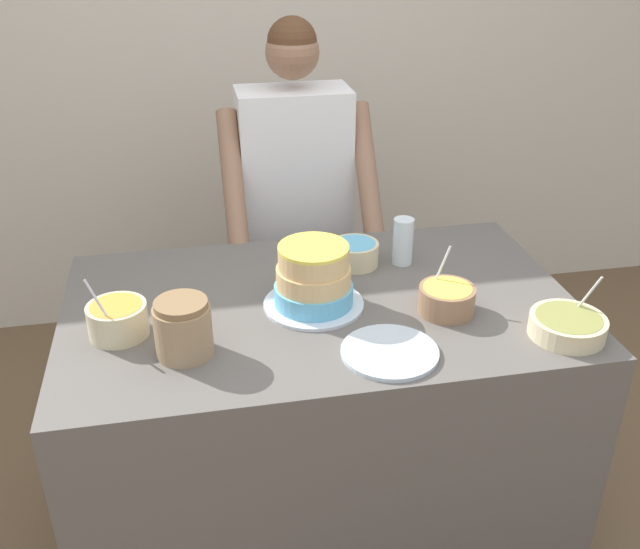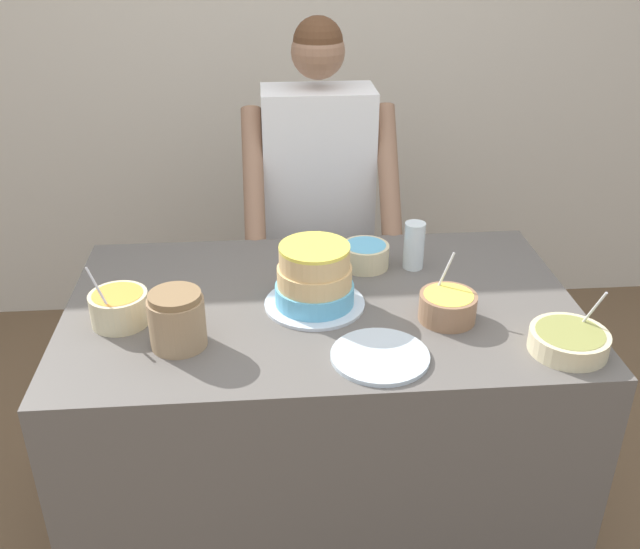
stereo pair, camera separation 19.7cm
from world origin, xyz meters
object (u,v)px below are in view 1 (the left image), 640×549
(frosting_bowl_yellow, at_px, (447,298))
(drinking_glass, at_px, (403,241))
(cake, at_px, (314,279))
(person_baker, at_px, (295,193))
(frosting_bowl_orange, at_px, (118,319))
(frosting_bowl_blue, at_px, (355,253))
(ceramic_plate, at_px, (390,352))
(frosting_bowl_olive, at_px, (568,325))
(stoneware_jar, at_px, (183,328))

(frosting_bowl_yellow, relative_size, drinking_glass, 1.16)
(cake, bearing_deg, drinking_glass, 33.04)
(person_baker, xyz_separation_m, frosting_bowl_orange, (-0.61, -0.80, -0.00))
(person_baker, relative_size, frosting_bowl_yellow, 8.87)
(frosting_bowl_blue, distance_m, ceramic_plate, 0.51)
(frosting_bowl_olive, distance_m, ceramic_plate, 0.49)
(frosting_bowl_yellow, xyz_separation_m, frosting_bowl_olive, (0.27, -0.18, -0.01))
(frosting_bowl_olive, distance_m, stoneware_jar, 1.01)
(cake, relative_size, frosting_bowl_yellow, 1.63)
(frosting_bowl_blue, distance_m, drinking_glass, 0.16)
(drinking_glass, bearing_deg, stoneware_jar, -150.85)
(stoneware_jar, bearing_deg, frosting_bowl_olive, -6.25)
(frosting_bowl_blue, xyz_separation_m, ceramic_plate, (-0.03, -0.51, -0.04))
(frosting_bowl_blue, relative_size, stoneware_jar, 0.97)
(person_baker, relative_size, cake, 5.43)
(frosting_bowl_blue, bearing_deg, frosting_bowl_olive, -48.54)
(frosting_bowl_yellow, relative_size, frosting_bowl_orange, 0.92)
(person_baker, height_order, stoneware_jar, person_baker)
(stoneware_jar, bearing_deg, frosting_bowl_orange, 143.80)
(person_baker, xyz_separation_m, stoneware_jar, (-0.44, -0.93, 0.02))
(drinking_glass, xyz_separation_m, stoneware_jar, (-0.70, -0.39, -0.00))
(frosting_bowl_olive, bearing_deg, frosting_bowl_blue, 131.46)
(person_baker, bearing_deg, frosting_bowl_blue, -78.29)
(cake, height_order, stoneware_jar, cake)
(person_baker, xyz_separation_m, cake, (-0.07, -0.75, 0.03))
(stoneware_jar, bearing_deg, frosting_bowl_yellow, 5.41)
(frosting_bowl_orange, bearing_deg, frosting_bowl_yellow, -3.55)
(frosting_bowl_olive, relative_size, drinking_glass, 1.34)
(drinking_glass, xyz_separation_m, ceramic_plate, (-0.18, -0.49, -0.07))
(frosting_bowl_orange, relative_size, frosting_bowl_olive, 0.94)
(frosting_bowl_orange, height_order, drinking_glass, frosting_bowl_orange)
(cake, distance_m, frosting_bowl_olive, 0.70)
(frosting_bowl_orange, height_order, ceramic_plate, frosting_bowl_orange)
(frosting_bowl_orange, bearing_deg, frosting_bowl_olive, -11.31)
(frosting_bowl_blue, relative_size, ceramic_plate, 0.59)
(cake, xyz_separation_m, stoneware_jar, (-0.37, -0.18, -0.01))
(frosting_bowl_blue, bearing_deg, person_baker, 101.71)
(cake, distance_m, frosting_bowl_orange, 0.54)
(frosting_bowl_yellow, xyz_separation_m, ceramic_plate, (-0.21, -0.17, -0.04))
(frosting_bowl_orange, height_order, stoneware_jar, frosting_bowl_orange)
(frosting_bowl_orange, xyz_separation_m, drinking_glass, (0.87, 0.26, 0.03))
(stoneware_jar, bearing_deg, frosting_bowl_blue, 36.70)
(frosting_bowl_orange, xyz_separation_m, frosting_bowl_olive, (1.17, -0.23, -0.02))
(person_baker, xyz_separation_m, frosting_bowl_blue, (0.11, -0.52, -0.01))
(person_baker, relative_size, ceramic_plate, 6.19)
(frosting_bowl_orange, relative_size, stoneware_jar, 1.25)
(frosting_bowl_orange, distance_m, frosting_bowl_olive, 1.20)
(person_baker, bearing_deg, cake, -95.35)
(person_baker, distance_m, ceramic_plate, 1.03)
(person_baker, bearing_deg, drinking_glass, -64.34)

